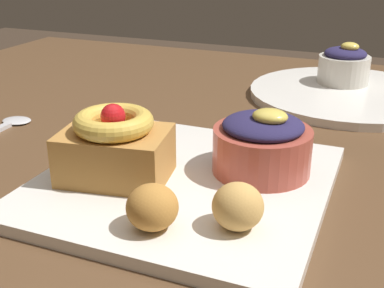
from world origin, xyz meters
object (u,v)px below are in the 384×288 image
berry_ramekin (262,144)px  back_plate (348,94)px  back_ramekin (344,65)px  spoon (3,127)px  fritter_front (238,206)px  cake_slice (115,147)px  front_plate (184,183)px  fritter_middle (154,208)px

berry_ramekin → back_plate: 0.34m
back_plate → back_ramekin: back_ramekin is taller
back_ramekin → spoon: size_ratio=0.63×
fritter_front → spoon: bearing=159.9°
cake_slice → back_ramekin: (0.16, 0.44, -0.00)m
back_plate → spoon: bearing=-142.1°
cake_slice → fritter_front: (0.14, -0.04, -0.01)m
cake_slice → fritter_front: bearing=-17.3°
cake_slice → spoon: cake_slice is taller
front_plate → spoon: (-0.28, 0.06, -0.00)m
fritter_middle → back_plate: 0.48m
berry_ramekin → back_plate: berry_ramekin is taller
cake_slice → back_ramekin: bearing=69.6°
cake_slice → back_plate: size_ratio=0.37×
front_plate → berry_ramekin: size_ratio=2.80×
fritter_front → back_ramekin: bearing=86.9°
berry_ramekin → fritter_front: berry_ramekin is taller
front_plate → cake_slice: bearing=-157.8°
cake_slice → fritter_middle: 0.10m
fritter_front → spoon: size_ratio=0.33×
fritter_front → berry_ramekin: bearing=95.1°
fritter_middle → berry_ramekin: bearing=69.3°
berry_ramekin → spoon: 0.35m
front_plate → spoon: bearing=167.3°
fritter_front → fritter_middle: 0.07m
fritter_middle → back_ramekin: (0.09, 0.51, 0.01)m
front_plate → fritter_middle: size_ratio=6.39×
fritter_middle → back_plate: fritter_middle is taller
berry_ramekin → fritter_middle: berry_ramekin is taller
spoon → cake_slice: bearing=-113.2°
fritter_middle → back_ramekin: back_ramekin is taller
front_plate → fritter_middle: bearing=-81.4°
front_plate → fritter_front: size_ratio=6.50×
front_plate → back_ramekin: size_ratio=3.40×
berry_ramekin → spoon: (-0.35, 0.02, -0.04)m
cake_slice → back_ramekin: 0.47m
front_plate → fritter_middle: fritter_middle is taller
cake_slice → berry_ramekin: (0.13, 0.07, -0.00)m
cake_slice → back_plate: 0.44m
front_plate → cake_slice: size_ratio=2.44×
cake_slice → back_plate: cake_slice is taller
cake_slice → spoon: size_ratio=0.88×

